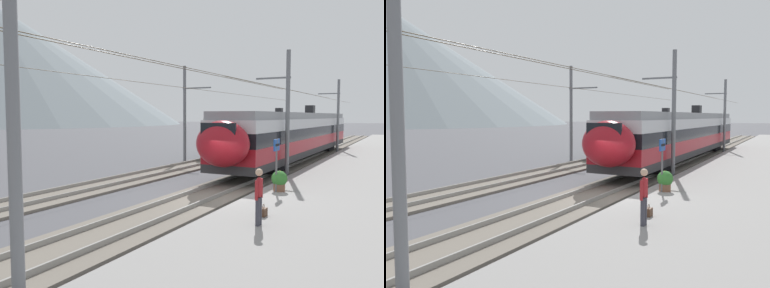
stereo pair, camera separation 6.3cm
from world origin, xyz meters
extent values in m
plane|color=#4C4C51|center=(0.00, 0.00, 0.00)|extent=(400.00, 400.00, 0.00)
cube|color=gray|center=(0.00, -4.84, 0.19)|extent=(120.00, 7.40, 0.38)
cube|color=#6B6359|center=(0.00, 1.01, 0.06)|extent=(120.00, 3.00, 0.12)
cube|color=gray|center=(0.00, 0.29, 0.20)|extent=(120.00, 0.07, 0.16)
cube|color=gray|center=(0.00, 1.73, 0.20)|extent=(120.00, 0.07, 0.16)
cube|color=#6B6359|center=(0.00, 6.83, 0.06)|extent=(120.00, 3.00, 0.12)
cube|color=gray|center=(0.00, 6.12, 0.20)|extent=(120.00, 0.07, 0.16)
cube|color=gray|center=(0.00, 7.55, 0.20)|extent=(120.00, 0.07, 0.16)
cube|color=#2D2D30|center=(16.66, 1.01, 0.92)|extent=(27.93, 2.96, 0.45)
cube|color=maroon|center=(16.66, 1.01, 1.57)|extent=(27.93, 2.96, 0.85)
cube|color=black|center=(16.66, 1.01, 2.38)|extent=(27.93, 3.00, 0.75)
cube|color=silver|center=(16.66, 1.01, 3.08)|extent=(27.93, 2.96, 0.65)
cube|color=gray|center=(16.66, 1.01, 3.62)|extent=(27.63, 2.76, 0.45)
cube|color=black|center=(8.00, 1.01, 0.49)|extent=(2.80, 2.37, 0.42)
cube|color=black|center=(25.32, 1.01, 0.49)|extent=(2.80, 2.37, 0.42)
ellipsoid|color=maroon|center=(2.14, 1.01, 2.27)|extent=(1.80, 2.72, 2.25)
cube|color=black|center=(1.64, 1.01, 2.70)|extent=(0.16, 1.78, 1.19)
cube|color=black|center=(20.85, 1.01, 4.20)|extent=(0.90, 0.70, 0.70)
cube|color=#2D2D30|center=(27.15, 6.83, 0.92)|extent=(25.73, 2.99, 0.45)
cube|color=#1E6638|center=(27.15, 6.83, 1.57)|extent=(25.73, 2.99, 0.85)
cube|color=black|center=(27.15, 6.83, 2.38)|extent=(25.73, 3.03, 0.75)
cube|color=beige|center=(27.15, 6.83, 3.08)|extent=(25.73, 2.99, 0.65)
cube|color=gray|center=(27.15, 6.83, 3.62)|extent=(25.43, 2.79, 0.45)
cube|color=black|center=(19.17, 6.83, 0.49)|extent=(2.80, 2.39, 0.42)
cube|color=black|center=(35.13, 6.83, 0.49)|extent=(2.80, 2.39, 0.42)
ellipsoid|color=#1E6638|center=(13.73, 6.83, 2.27)|extent=(1.80, 2.75, 2.25)
cube|color=black|center=(13.23, 6.83, 2.70)|extent=(0.16, 1.79, 1.19)
cube|color=black|center=(31.01, 6.83, 4.20)|extent=(0.90, 0.70, 0.70)
cylinder|color=slate|center=(-10.54, -0.73, 3.68)|extent=(0.24, 0.24, 7.36)
cylinder|color=slate|center=(7.20, -0.73, 3.66)|extent=(0.24, 0.24, 7.32)
cube|color=slate|center=(7.20, 0.14, 5.78)|extent=(0.10, 2.04, 0.10)
cylinder|color=#473823|center=(7.20, 1.01, 5.53)|extent=(45.19, 0.02, 0.02)
cylinder|color=slate|center=(24.97, -0.73, 3.55)|extent=(0.24, 0.24, 7.10)
cube|color=slate|center=(24.97, 0.14, 5.77)|extent=(0.10, 2.04, 0.10)
cylinder|color=#473823|center=(24.97, 1.01, 5.52)|extent=(45.19, 0.02, 0.02)
cylinder|color=slate|center=(12.37, 9.01, 3.79)|extent=(0.24, 0.24, 7.58)
cube|color=slate|center=(12.37, 7.92, 5.80)|extent=(0.10, 2.48, 0.10)
cylinder|color=#473823|center=(12.37, 6.83, 5.55)|extent=(45.19, 0.02, 0.02)
cylinder|color=#59595B|center=(1.18, -1.94, 1.51)|extent=(0.08, 0.08, 2.26)
cube|color=#19479E|center=(1.18, -1.94, 2.39)|extent=(0.70, 0.06, 0.50)
cube|color=black|center=(1.18, -1.98, 2.39)|extent=(0.52, 0.01, 0.10)
cylinder|color=#383842|center=(-4.18, -3.02, 0.79)|extent=(0.14, 0.14, 0.82)
cylinder|color=#383842|center=(-4.02, -3.02, 0.79)|extent=(0.14, 0.14, 0.82)
ellipsoid|color=maroon|center=(-4.10, -3.02, 1.51)|extent=(0.36, 0.22, 0.62)
sphere|color=tan|center=(-4.10, -3.02, 1.96)|extent=(0.22, 0.22, 0.22)
cylinder|color=maroon|center=(-4.32, -3.02, 1.46)|extent=(0.09, 0.09, 0.58)
cylinder|color=maroon|center=(-3.88, -3.02, 1.46)|extent=(0.09, 0.09, 0.58)
cube|color=#472D1E|center=(-3.01, -2.81, 0.52)|extent=(0.32, 0.18, 0.27)
torus|color=#472D1E|center=(-3.01, -2.81, 0.70)|extent=(0.16, 0.02, 0.16)
cylinder|color=brown|center=(1.40, -2.02, 0.56)|extent=(0.49, 0.49, 0.34)
sphere|color=#33752D|center=(1.40, -2.02, 0.93)|extent=(0.68, 0.68, 0.68)
sphere|color=gold|center=(1.40, -2.02, 1.08)|extent=(0.37, 0.37, 0.37)
camera|label=1|loc=(-15.12, -6.87, 3.62)|focal=37.01mm
camera|label=2|loc=(-15.09, -6.92, 3.62)|focal=37.01mm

